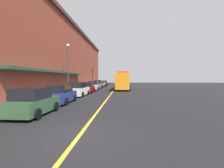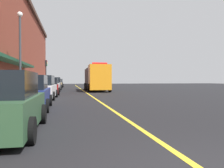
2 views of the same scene
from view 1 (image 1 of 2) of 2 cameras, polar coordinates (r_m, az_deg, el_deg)
ground_plane at (r=31.91m, az=0.54°, el=-2.17°), size 112.00×112.00×0.00m
sidewalk_left at (r=32.84m, az=-10.33°, el=-1.95°), size 2.40×70.00×0.15m
lane_center_stripe at (r=31.91m, az=0.54°, el=-2.16°), size 0.16×70.00×0.01m
brick_building_left at (r=34.43m, az=-22.29°, el=8.46°), size 12.74×64.00×12.55m
parked_car_0 at (r=11.93m, az=-24.77°, el=-5.55°), size 2.07×4.16×1.70m
parked_car_1 at (r=16.59m, az=-16.62°, el=-3.37°), size 2.10×4.50×1.70m
parked_car_2 at (r=22.59m, az=-11.14°, el=-1.80°), size 2.20×4.84×1.80m
parked_car_3 at (r=27.80m, az=-8.05°, el=-1.20°), size 2.10×4.48×1.65m
parked_car_4 at (r=33.77m, az=-6.10°, el=-0.56°), size 2.13×4.68×1.75m
parked_car_5 at (r=39.71m, az=-4.64°, el=-0.12°), size 2.17×4.20×1.84m
parked_car_6 at (r=45.32m, az=-3.63°, el=0.06°), size 2.18×4.33×1.67m
parked_car_7 at (r=50.55m, az=-2.68°, el=0.25°), size 2.09×4.31×1.63m
utility_truck at (r=33.58m, az=3.54°, el=0.88°), size 2.90×9.04×3.49m
parking_meter_0 at (r=18.74m, az=-18.60°, el=-1.97°), size 0.14×0.18×1.33m
parking_meter_1 at (r=44.83m, az=-5.41°, el=0.39°), size 0.14×0.18×1.33m
parking_meter_2 at (r=35.00m, az=-8.01°, el=-0.08°), size 0.14×0.18×1.33m
street_lamp_left at (r=24.96m, az=-14.39°, el=6.72°), size 0.44×0.44×6.94m
traffic_light_near at (r=40.19m, az=-6.40°, el=3.18°), size 0.38×0.36×4.30m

